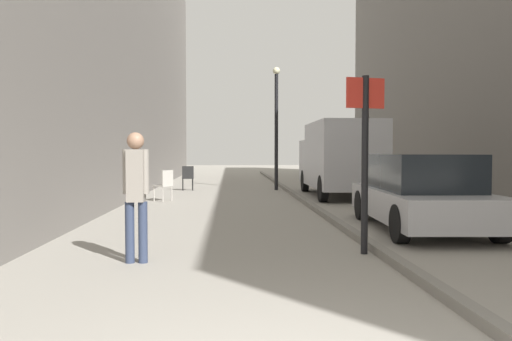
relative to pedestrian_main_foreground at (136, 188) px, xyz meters
The scene contains 9 objects.
ground_plane 8.09m from the pedestrian_main_foreground, 76.63° to the left, with size 80.00×80.00×0.00m, color gray.
kerb_strip 8.59m from the pedestrian_main_foreground, 66.25° to the left, with size 0.16×40.00×0.12m, color slate.
pedestrian_main_foreground is the anchor object (origin of this frame).
delivery_van 10.91m from the pedestrian_main_foreground, 63.17° to the left, with size 2.04×5.57×2.45m.
parked_car 5.57m from the pedestrian_main_foreground, 27.82° to the left, with size 2.00×4.28×1.45m.
street_sign_post 3.30m from the pedestrian_main_foreground, ahead, with size 0.59×0.16×2.60m.
lamp_post 12.96m from the pedestrian_main_foreground, 76.20° to the left, with size 0.28×0.28×4.76m.
cafe_chair_near_window 8.37m from the pedestrian_main_foreground, 94.80° to the left, with size 0.62×0.62×0.94m.
cafe_chair_by_doorway 12.48m from the pedestrian_main_foreground, 91.66° to the left, with size 0.49×0.49×0.94m.
Camera 1 is at (-0.60, -2.52, 1.50)m, focal length 34.78 mm.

